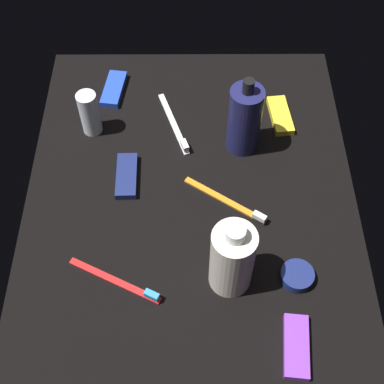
{
  "coord_description": "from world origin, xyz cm",
  "views": [
    {
      "loc": [
        56.66,
        -0.22,
        85.09
      ],
      "look_at": [
        0.0,
        0.0,
        3.0
      ],
      "focal_mm": 49.54,
      "sensor_mm": 36.0,
      "label": 1
    }
  ],
  "objects_px": {
    "snack_bar_purple": "(298,346)",
    "toothbrush_white": "(176,126)",
    "deodorant_stick": "(91,113)",
    "snack_bar_blue": "(115,89)",
    "lotion_bottle": "(246,119)",
    "toothbrush_red": "(121,282)",
    "toothbrush_orange": "(231,203)",
    "bodywash_bottle": "(233,259)",
    "snack_bar_yellow": "(281,116)",
    "cream_tin_left": "(298,276)",
    "snack_bar_navy": "(128,176)"
  },
  "relations": [
    {
      "from": "snack_bar_purple",
      "to": "toothbrush_white",
      "type": "bearing_deg",
      "value": -151.24
    },
    {
      "from": "deodorant_stick",
      "to": "snack_bar_blue",
      "type": "relative_size",
      "value": 0.97
    },
    {
      "from": "lotion_bottle",
      "to": "toothbrush_red",
      "type": "height_order",
      "value": "lotion_bottle"
    },
    {
      "from": "deodorant_stick",
      "to": "snack_bar_blue",
      "type": "bearing_deg",
      "value": 162.52
    },
    {
      "from": "toothbrush_orange",
      "to": "lotion_bottle",
      "type": "bearing_deg",
      "value": 168.35
    },
    {
      "from": "toothbrush_orange",
      "to": "snack_bar_purple",
      "type": "relative_size",
      "value": 1.5
    },
    {
      "from": "bodywash_bottle",
      "to": "snack_bar_purple",
      "type": "bearing_deg",
      "value": 39.47
    },
    {
      "from": "snack_bar_yellow",
      "to": "snack_bar_blue",
      "type": "height_order",
      "value": "same"
    },
    {
      "from": "lotion_bottle",
      "to": "bodywash_bottle",
      "type": "height_order",
      "value": "lotion_bottle"
    },
    {
      "from": "bodywash_bottle",
      "to": "toothbrush_white",
      "type": "relative_size",
      "value": 0.96
    },
    {
      "from": "lotion_bottle",
      "to": "bodywash_bottle",
      "type": "distance_m",
      "value": 0.31
    },
    {
      "from": "toothbrush_white",
      "to": "cream_tin_left",
      "type": "xyz_separation_m",
      "value": [
        0.35,
        0.22,
        0.0
      ]
    },
    {
      "from": "lotion_bottle",
      "to": "toothbrush_red",
      "type": "bearing_deg",
      "value": -36.19
    },
    {
      "from": "deodorant_stick",
      "to": "snack_bar_purple",
      "type": "height_order",
      "value": "deodorant_stick"
    },
    {
      "from": "snack_bar_purple",
      "to": "snack_bar_blue",
      "type": "xyz_separation_m",
      "value": [
        -0.58,
        -0.34,
        0.0
      ]
    },
    {
      "from": "toothbrush_red",
      "to": "snack_bar_blue",
      "type": "relative_size",
      "value": 1.61
    },
    {
      "from": "bodywash_bottle",
      "to": "toothbrush_red",
      "type": "relative_size",
      "value": 1.0
    },
    {
      "from": "snack_bar_yellow",
      "to": "snack_bar_navy",
      "type": "distance_m",
      "value": 0.36
    },
    {
      "from": "toothbrush_white",
      "to": "snack_bar_navy",
      "type": "height_order",
      "value": "toothbrush_white"
    },
    {
      "from": "snack_bar_purple",
      "to": "snack_bar_navy",
      "type": "height_order",
      "value": "same"
    },
    {
      "from": "snack_bar_purple",
      "to": "cream_tin_left",
      "type": "height_order",
      "value": "cream_tin_left"
    },
    {
      "from": "toothbrush_orange",
      "to": "snack_bar_blue",
      "type": "distance_m",
      "value": 0.39
    },
    {
      "from": "snack_bar_blue",
      "to": "cream_tin_left",
      "type": "bearing_deg",
      "value": 45.65
    },
    {
      "from": "toothbrush_red",
      "to": "snack_bar_blue",
      "type": "height_order",
      "value": "toothbrush_red"
    },
    {
      "from": "toothbrush_white",
      "to": "snack_bar_blue",
      "type": "distance_m",
      "value": 0.18
    },
    {
      "from": "bodywash_bottle",
      "to": "toothbrush_red",
      "type": "xyz_separation_m",
      "value": [
        0.01,
        -0.19,
        -0.07
      ]
    },
    {
      "from": "cream_tin_left",
      "to": "snack_bar_navy",
      "type": "bearing_deg",
      "value": -125.17
    },
    {
      "from": "snack_bar_blue",
      "to": "lotion_bottle",
      "type": "bearing_deg",
      "value": 68.73
    },
    {
      "from": "bodywash_bottle",
      "to": "cream_tin_left",
      "type": "distance_m",
      "value": 0.13
    },
    {
      "from": "toothbrush_white",
      "to": "toothbrush_orange",
      "type": "bearing_deg",
      "value": 28.64
    },
    {
      "from": "deodorant_stick",
      "to": "snack_bar_blue",
      "type": "xyz_separation_m",
      "value": [
        -0.11,
        0.04,
        -0.04
      ]
    },
    {
      "from": "lotion_bottle",
      "to": "cream_tin_left",
      "type": "distance_m",
      "value": 0.32
    },
    {
      "from": "snack_bar_blue",
      "to": "toothbrush_white",
      "type": "bearing_deg",
      "value": 59.75
    },
    {
      "from": "snack_bar_blue",
      "to": "snack_bar_purple",
      "type": "bearing_deg",
      "value": 38.23
    },
    {
      "from": "toothbrush_white",
      "to": "cream_tin_left",
      "type": "relative_size",
      "value": 2.96
    },
    {
      "from": "toothbrush_red",
      "to": "snack_bar_blue",
      "type": "distance_m",
      "value": 0.47
    },
    {
      "from": "toothbrush_white",
      "to": "snack_bar_yellow",
      "type": "relative_size",
      "value": 1.67
    },
    {
      "from": "toothbrush_red",
      "to": "deodorant_stick",
      "type": "bearing_deg",
      "value": -166.84
    },
    {
      "from": "toothbrush_orange",
      "to": "toothbrush_red",
      "type": "height_order",
      "value": "same"
    },
    {
      "from": "deodorant_stick",
      "to": "snack_bar_yellow",
      "type": "height_order",
      "value": "deodorant_stick"
    },
    {
      "from": "deodorant_stick",
      "to": "snack_bar_yellow",
      "type": "xyz_separation_m",
      "value": [
        -0.03,
        0.4,
        -0.04
      ]
    },
    {
      "from": "lotion_bottle",
      "to": "snack_bar_yellow",
      "type": "xyz_separation_m",
      "value": [
        -0.07,
        0.09,
        -0.07
      ]
    },
    {
      "from": "snack_bar_purple",
      "to": "snack_bar_yellow",
      "type": "bearing_deg",
      "value": -177.03
    },
    {
      "from": "deodorant_stick",
      "to": "snack_bar_navy",
      "type": "bearing_deg",
      "value": 31.99
    },
    {
      "from": "snack_bar_yellow",
      "to": "snack_bar_purple",
      "type": "xyz_separation_m",
      "value": [
        0.5,
        -0.02,
        0.0
      ]
    },
    {
      "from": "snack_bar_purple",
      "to": "lotion_bottle",
      "type": "bearing_deg",
      "value": -165.92
    },
    {
      "from": "bodywash_bottle",
      "to": "cream_tin_left",
      "type": "bearing_deg",
      "value": 89.83
    },
    {
      "from": "toothbrush_red",
      "to": "snack_bar_yellow",
      "type": "relative_size",
      "value": 1.61
    },
    {
      "from": "deodorant_stick",
      "to": "cream_tin_left",
      "type": "xyz_separation_m",
      "value": [
        0.35,
        0.39,
        -0.04
      ]
    },
    {
      "from": "snack_bar_yellow",
      "to": "snack_bar_purple",
      "type": "relative_size",
      "value": 1.0
    }
  ]
}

